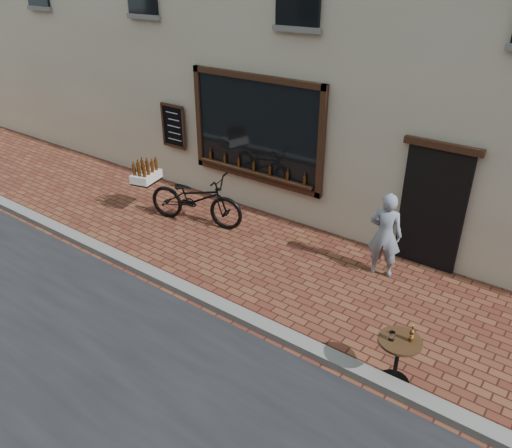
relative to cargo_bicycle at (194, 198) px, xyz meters
The scene contains 5 objects.
ground 3.44m from the cargo_bicycle, 40.35° to the right, with size 90.00×90.00×0.00m, color #56251B.
kerb 3.30m from the cargo_bicycle, 37.67° to the right, with size 90.00×0.25×0.12m, color slate.
cargo_bicycle is the anchor object (origin of this frame).
bistro_table 5.54m from the cargo_bicycle, 19.45° to the right, with size 0.56×0.56×0.95m.
pedestrian 4.03m from the cargo_bicycle, ahead, with size 0.56×0.37×1.55m, color gray.
Camera 1 is at (4.07, -4.63, 4.89)m, focal length 35.00 mm.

